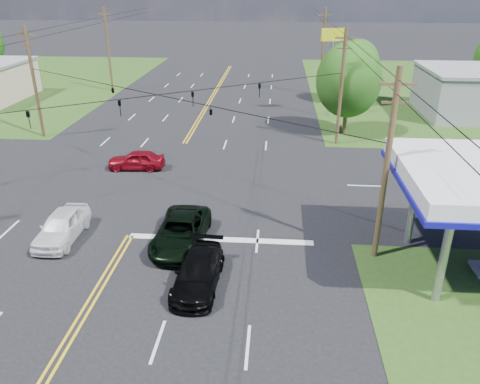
# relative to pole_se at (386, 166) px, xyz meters

# --- Properties ---
(ground) EXTENTS (280.00, 280.00, 0.00)m
(ground) POSITION_rel_pole_se_xyz_m (-13.00, 9.00, -4.92)
(ground) COLOR black
(ground) RESTS_ON ground
(stop_bar) EXTENTS (10.00, 0.50, 0.02)m
(stop_bar) POSITION_rel_pole_se_xyz_m (-8.00, 1.00, -4.92)
(stop_bar) COLOR silver
(stop_bar) RESTS_ON ground
(pole_se) EXTENTS (1.60, 0.28, 9.50)m
(pole_se) POSITION_rel_pole_se_xyz_m (0.00, 0.00, 0.00)
(pole_se) COLOR #4A321F
(pole_se) RESTS_ON ground
(pole_nw) EXTENTS (1.60, 0.28, 9.50)m
(pole_nw) POSITION_rel_pole_se_xyz_m (-26.00, 18.00, 0.00)
(pole_nw) COLOR #4A321F
(pole_nw) RESTS_ON ground
(pole_ne) EXTENTS (1.60, 0.28, 9.50)m
(pole_ne) POSITION_rel_pole_se_xyz_m (0.00, 18.00, 0.00)
(pole_ne) COLOR #4A321F
(pole_ne) RESTS_ON ground
(pole_left_far) EXTENTS (1.60, 0.28, 10.00)m
(pole_left_far) POSITION_rel_pole_se_xyz_m (-26.00, 37.00, 0.25)
(pole_left_far) COLOR #4A321F
(pole_left_far) RESTS_ON ground
(pole_right_far) EXTENTS (1.60, 0.28, 10.00)m
(pole_right_far) POSITION_rel_pole_se_xyz_m (0.00, 37.00, 0.25)
(pole_right_far) COLOR #4A321F
(pole_right_far) RESTS_ON ground
(span_wire_signals) EXTENTS (26.00, 18.00, 1.13)m
(span_wire_signals) POSITION_rel_pole_se_xyz_m (-13.00, 9.00, 1.08)
(span_wire_signals) COLOR black
(span_wire_signals) RESTS_ON ground
(power_lines) EXTENTS (26.04, 100.00, 0.64)m
(power_lines) POSITION_rel_pole_se_xyz_m (-13.00, 7.00, 3.68)
(power_lines) COLOR black
(power_lines) RESTS_ON ground
(tree_right_a) EXTENTS (5.70, 5.70, 8.18)m
(tree_right_a) POSITION_rel_pole_se_xyz_m (1.00, 21.00, -0.05)
(tree_right_a) COLOR #4A321F
(tree_right_a) RESTS_ON ground
(tree_right_b) EXTENTS (4.94, 4.94, 7.09)m
(tree_right_b) POSITION_rel_pole_se_xyz_m (3.50, 33.00, -0.70)
(tree_right_b) COLOR #4A321F
(tree_right_b) RESTS_ON ground
(pickup_dkgreen) EXTENTS (2.64, 5.51, 1.52)m
(pickup_dkgreen) POSITION_rel_pole_se_xyz_m (-10.00, 0.38, -4.16)
(pickup_dkgreen) COLOR black
(pickup_dkgreen) RESTS_ON ground
(suv_black) EXTENTS (2.11, 4.84, 1.38)m
(suv_black) POSITION_rel_pole_se_xyz_m (-8.50, -3.19, -4.22)
(suv_black) COLOR black
(suv_black) RESTS_ON ground
(pickup_white) EXTENTS (1.85, 4.57, 1.55)m
(pickup_white) POSITION_rel_pole_se_xyz_m (-16.50, 0.43, -4.14)
(pickup_white) COLOR white
(pickup_white) RESTS_ON ground
(sedan_red) EXTENTS (4.23, 1.92, 1.41)m
(sedan_red) POSITION_rel_pole_se_xyz_m (-15.43, 10.93, -4.21)
(sedan_red) COLOR maroon
(sedan_red) RESTS_ON ground
(sedan_far) EXTENTS (5.61, 2.58, 1.59)m
(sedan_far) POSITION_rel_pole_se_xyz_m (6.82, 10.00, -4.12)
(sedan_far) COLOR #A7A7AC
(sedan_far) RESTS_ON ground
(polesign_ne) EXTENTS (2.35, 0.92, 8.65)m
(polesign_ne) POSITION_rel_pole_se_xyz_m (0.00, 27.00, 1.91)
(polesign_ne) COLOR #A5A5AA
(polesign_ne) RESTS_ON ground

